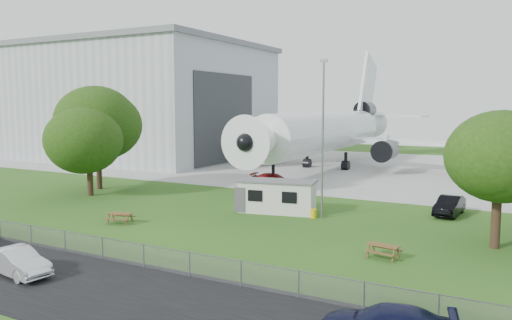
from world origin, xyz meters
The scene contains 17 objects.
ground centered at (0.00, 0.00, 0.00)m, with size 160.00×160.00×0.00m, color #3B6B20.
asphalt_strip centered at (0.00, -13.00, 0.01)m, with size 120.00×8.00×0.02m, color black.
concrete_apron centered at (0.00, 38.00, 0.01)m, with size 120.00×46.00×0.03m, color #B7B7B2.
hangar centered at (-37.97, 36.00, 9.41)m, with size 43.00×31.00×18.55m.
airliner centered at (-2.00, 35.86, 5.27)m, with size 46.36×47.73×17.69m.
site_cabin centered at (4.24, 6.55, 1.31)m, with size 6.95×3.86×2.62m.
picnic_west centered at (-4.37, -2.40, 0.00)m, with size 1.80×1.50×0.76m, color brown, non-canonical shape.
picnic_east centered at (14.89, -1.66, 0.00)m, with size 1.80×1.50×0.76m, color brown, non-canonical shape.
fence centered at (0.00, -9.50, 0.00)m, with size 58.00×0.04×1.30m, color gray.
lamp_mast centered at (8.20, 6.20, 6.00)m, with size 0.16×0.16×12.00m, color slate.
tree_west_big centered at (-17.06, 8.08, 6.84)m, with size 8.70×8.70×11.19m.
tree_west_small centered at (-14.97, 4.84, 4.88)m, with size 7.51×7.51×8.64m.
tree_east_front centered at (20.43, 3.53, 5.71)m, with size 7.39×7.39×9.42m.
tree_far_apron centered at (19.41, 29.93, 4.39)m, with size 6.54×6.54×7.67m.
car_centre_sedan centered at (-0.93, -13.47, 0.70)m, with size 1.48×4.26×1.40m, color silver.
car_ne_sedan centered at (16.78, 11.94, 0.75)m, with size 1.59×4.57×1.50m, color black.
car_apron_van centered at (-1.41, 17.52, 0.72)m, with size 2.03×4.99×1.45m, color maroon.
Camera 1 is at (21.53, -29.58, 8.70)m, focal length 35.00 mm.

